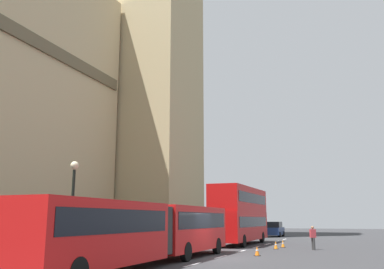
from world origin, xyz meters
The scene contains 10 objects.
ground_plane centered at (0.00, 0.00, 0.00)m, with size 160.00×160.00×0.00m, color #333335.
lane_centre_marking centered at (5.59, 0.00, 0.00)m, with size 39.00×0.16×0.01m.
articulated_bus centered at (-4.45, 1.99, 1.75)m, with size 17.63×2.54×2.90m.
double_decker_bus centered at (12.97, 2.00, 2.71)m, with size 11.00×2.54×4.90m.
sedan_lead centered at (30.49, 2.24, 0.91)m, with size 4.40×1.86×1.85m.
traffic_cone_west centered at (2.42, -1.83, 0.28)m, with size 0.36×0.36×0.58m.
traffic_cone_middle centered at (8.60, -1.84, 0.28)m, with size 0.36×0.36×0.58m.
traffic_cone_east centered at (10.60, -2.04, 0.28)m, with size 0.36×0.36×0.58m.
street_lamp centered at (-4.65, 6.50, 3.06)m, with size 0.44×0.44×5.27m.
pedestrian_near_cones centered at (8.78, -4.52, 0.91)m, with size 0.42×0.47×1.69m.
Camera 1 is at (-23.10, -7.65, 2.18)m, focal length 38.65 mm.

